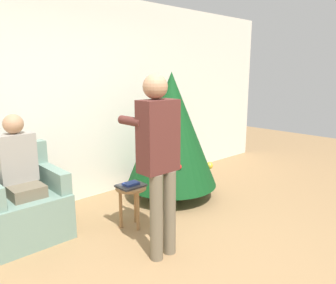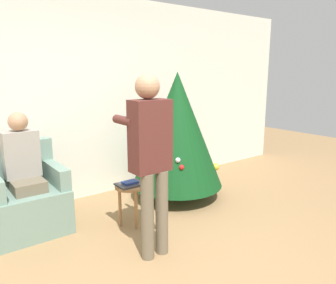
% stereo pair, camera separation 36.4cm
% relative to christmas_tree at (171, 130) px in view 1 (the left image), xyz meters
% --- Properties ---
extents(ground_plane, '(14.00, 14.00, 0.00)m').
position_rel_christmas_tree_xyz_m(ground_plane, '(-1.07, -1.44, -0.95)').
color(ground_plane, '#99754C').
extents(wall_back, '(8.00, 0.06, 2.70)m').
position_rel_christmas_tree_xyz_m(wall_back, '(-1.07, 0.79, 0.40)').
color(wall_back, silver).
rests_on(wall_back, ground_plane).
extents(christmas_tree, '(1.23, 1.23, 1.71)m').
position_rel_christmas_tree_xyz_m(christmas_tree, '(0.00, 0.00, 0.00)').
color(christmas_tree, brown).
rests_on(christmas_tree, ground_plane).
extents(armchair, '(0.75, 0.75, 0.95)m').
position_rel_christmas_tree_xyz_m(armchair, '(-1.90, 0.24, -0.61)').
color(armchair, gray).
rests_on(armchair, ground_plane).
extents(person_seated, '(0.36, 0.46, 1.29)m').
position_rel_christmas_tree_xyz_m(person_seated, '(-1.90, 0.22, -0.23)').
color(person_seated, '#6B604C').
rests_on(person_seated, ground_plane).
extents(person_standing, '(0.39, 0.57, 1.69)m').
position_rel_christmas_tree_xyz_m(person_standing, '(-1.09, -0.98, 0.06)').
color(person_standing, '#6B604C').
rests_on(person_standing, ground_plane).
extents(side_stool, '(0.34, 0.34, 0.47)m').
position_rel_christmas_tree_xyz_m(side_stool, '(-0.95, -0.36, -0.57)').
color(side_stool, '#A37547').
rests_on(side_stool, ground_plane).
extents(laptop, '(0.29, 0.23, 0.02)m').
position_rel_christmas_tree_xyz_m(laptop, '(-0.95, -0.36, -0.46)').
color(laptop, '#38383D').
rests_on(laptop, side_stool).
extents(book, '(0.16, 0.11, 0.02)m').
position_rel_christmas_tree_xyz_m(book, '(-0.95, -0.36, -0.44)').
color(book, navy).
rests_on(book, laptop).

